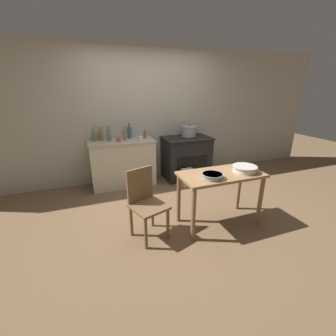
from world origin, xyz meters
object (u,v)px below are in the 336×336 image
flour_sack (187,177)px  bottle_center (109,135)px  stove (186,157)px  work_table (220,182)px  stock_pot (189,131)px  bottle_center_left (101,135)px  bottle_left (124,135)px  cup_right (118,140)px  bottle_center_right (145,135)px  mixing_bowl_small (212,176)px  bottle_far_left (129,132)px  bottle_mid_left (94,136)px  mixing_bowl_large (245,169)px  cup_mid_right (140,139)px  chair (145,202)px

flour_sack → bottle_center: 1.66m
stove → work_table: (-0.30, -1.73, 0.19)m
stock_pot → bottle_center_left: bottle_center_left is taller
bottle_left → bottle_center: bearing=176.0°
bottle_center_left → cup_right: size_ratio=2.91×
stock_pot → stove: bearing=-139.0°
bottle_center_left → bottle_center_right: bottle_center_left is taller
bottle_center_left → bottle_center: bottle_center is taller
mixing_bowl_small → stove: bearing=74.8°
stock_pot → bottle_center: bottle_center is taller
work_table → bottle_far_left: bearing=112.8°
stove → bottle_center_left: (-1.65, 0.22, 0.54)m
bottle_center → bottle_mid_left: bearing=161.3°
bottle_left → bottle_center_right: 0.40m
flour_sack → bottle_center_right: size_ratio=1.91×
bottle_far_left → cup_right: size_ratio=3.59×
mixing_bowl_large → bottle_left: 2.26m
stove → work_table: size_ratio=0.87×
stock_pot → bottle_center: (-1.60, 0.02, 0.02)m
bottle_center_left → cup_mid_right: (0.67, -0.33, -0.05)m
chair → stove: bearing=32.5°
cup_right → cup_mid_right: bearing=-11.3°
stove → cup_right: bearing=-178.6°
cup_mid_right → bottle_center: bearing=159.2°
chair → cup_mid_right: cup_mid_right is taller
mixing_bowl_large → bottle_mid_left: 2.67m
cup_mid_right → cup_right: bearing=168.7°
bottle_center → flour_sack: bearing=-20.9°
mixing_bowl_large → bottle_center_right: size_ratio=1.84×
flour_sack → bottle_mid_left: (-1.61, 0.60, 0.81)m
work_table → cup_mid_right: (-0.68, 1.62, 0.30)m
bottle_center → cup_right: bearing=-40.5°
stock_pot → bottle_center_left: (-1.73, 0.14, 0.01)m
bottle_far_left → cup_mid_right: bottle_far_left is taller
bottle_far_left → cup_right: bearing=-136.5°
flour_sack → chair: bearing=-133.4°
stove → work_table: stove is taller
bottle_far_left → bottle_center: bottle_far_left is taller
stove → flour_sack: bearing=-110.5°
stock_pot → bottle_center_right: stock_pot is taller
chair → bottle_far_left: bottle_far_left is taller
bottle_left → bottle_mid_left: 0.54m
mixing_bowl_large → bottle_center_right: 2.08m
bottle_far_left → bottle_center_right: 0.30m
chair → mixing_bowl_large: size_ratio=2.74×
bottle_center_left → flour_sack: bearing=-23.3°
work_table → mixing_bowl_large: bearing=-11.1°
stock_pot → mixing_bowl_large: size_ratio=0.95×
work_table → bottle_left: bottle_left is taller
chair → bottle_left: (0.07, 1.71, 0.50)m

